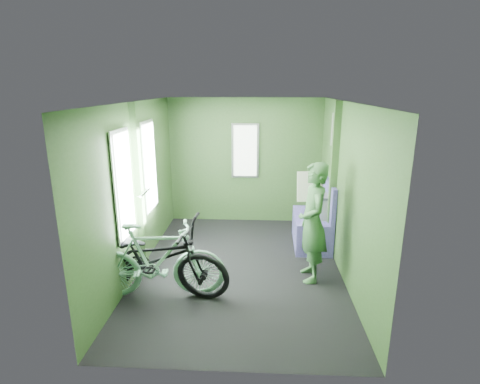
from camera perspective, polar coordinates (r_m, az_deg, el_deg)
The scene contains 6 objects.
room at distance 4.97m, azimuth -0.46°, elevation 3.54°, with size 4.00×4.02×2.31m.
bicycle_black at distance 4.94m, azimuth -12.75°, elevation -14.92°, with size 0.67×1.91×1.00m, color black.
bicycle_mint at distance 4.87m, azimuth -12.25°, elevation -15.41°, with size 0.46×1.64×0.99m, color #7EB99C.
passenger at distance 4.94m, azimuth 11.01°, elevation -4.55°, with size 0.43×0.67×1.59m.
waste_box at distance 6.06m, azimuth 12.37°, elevation -4.40°, with size 0.26×0.36×0.87m, color gray.
bench_seat at distance 6.17m, azimuth 11.14°, elevation -5.15°, with size 0.59×1.02×1.06m.
Camera 1 is at (0.25, -4.81, 2.50)m, focal length 28.00 mm.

